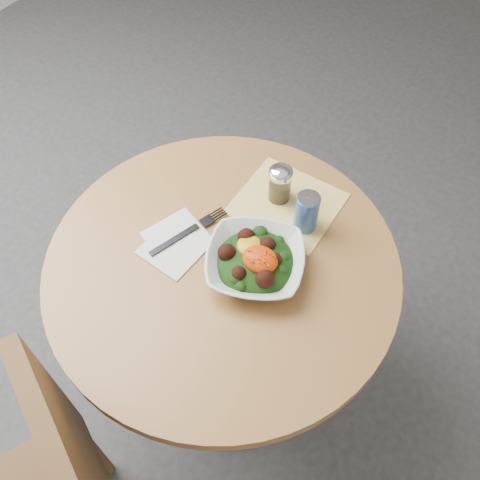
% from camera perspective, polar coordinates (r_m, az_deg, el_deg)
% --- Properties ---
extents(ground, '(6.00, 6.00, 0.00)m').
position_cam_1_polar(ground, '(2.02, -1.33, -13.98)').
color(ground, '#303032').
rests_on(ground, ground).
extents(table, '(0.90, 0.90, 0.75)m').
position_cam_1_polar(table, '(1.52, -1.72, -6.36)').
color(table, black).
rests_on(table, ground).
extents(cloth_napkin, '(0.27, 0.25, 0.00)m').
position_cam_1_polar(cloth_napkin, '(1.46, 5.06, 3.92)').
color(cloth_napkin, '#E9AC0C').
rests_on(cloth_napkin, table).
extents(paper_napkins, '(0.18, 0.20, 0.00)m').
position_cam_1_polar(paper_napkins, '(1.39, -6.90, -0.28)').
color(paper_napkins, silver).
rests_on(paper_napkins, table).
extents(salad_bowl, '(0.32, 0.32, 0.09)m').
position_cam_1_polar(salad_bowl, '(1.31, 1.63, -2.28)').
color(salad_bowl, silver).
rests_on(salad_bowl, table).
extents(fork, '(0.10, 0.23, 0.00)m').
position_cam_1_polar(fork, '(1.40, -5.27, 1.05)').
color(fork, black).
rests_on(fork, table).
extents(spice_shaker, '(0.06, 0.06, 0.12)m').
position_cam_1_polar(spice_shaker, '(1.43, 4.28, 6.01)').
color(spice_shaker, silver).
rests_on(spice_shaker, table).
extents(beverage_can, '(0.06, 0.06, 0.12)m').
position_cam_1_polar(beverage_can, '(1.38, 7.12, 2.97)').
color(beverage_can, navy).
rests_on(beverage_can, table).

